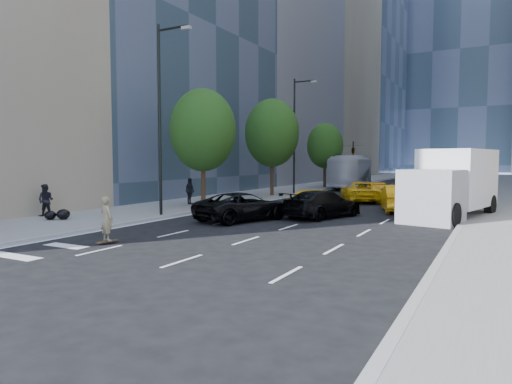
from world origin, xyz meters
The scene contains 24 objects.
ground centered at (0.00, 0.00, 0.00)m, with size 160.00×160.00×0.00m, color black.
sidewalk_left centered at (-9.00, 30.00, 0.07)m, with size 6.00×120.00×0.15m, color slate.
sidewalk_right centered at (10.00, 30.00, 0.07)m, with size 4.00×120.00×0.15m, color slate.
tower_left_mid centered at (-22.00, 42.00, 22.50)m, with size 20.00×24.00×45.00m, color slate.
tower_left_end centered at (-22.00, 92.00, 30.00)m, with size 20.00×28.00×60.00m, color #32424F.
tower_distant centered at (0.00, 120.00, 45.00)m, with size 40.00×20.00×90.00m, color #32424F.
lamp_near centered at (-6.32, 4.00, 5.81)m, with size 2.13×0.22×10.00m.
lamp_far centered at (-6.32, 22.00, 5.81)m, with size 2.13×0.22×10.00m.
tree_near centered at (-7.20, 9.00, 4.97)m, with size 4.20×4.20×7.46m.
tree_mid centered at (-7.20, 19.00, 5.32)m, with size 4.50×4.50×7.99m.
tree_far centered at (-7.20, 32.00, 4.62)m, with size 3.90×3.90×6.92m.
traffic_signal centered at (-6.40, 40.00, 4.23)m, with size 2.48×0.53×5.20m.
skateboarder centered at (-3.20, -3.00, 0.82)m, with size 0.60×0.39×1.64m, color #847452.
black_sedan_lincoln centered at (-2.00, 5.00, 0.72)m, with size 2.39×5.18×1.44m, color black.
black_sedan_mercedes centered at (1.20, 8.00, 0.73)m, with size 2.06×5.06×1.47m, color black.
taxi_a centered at (0.50, 8.71, 0.78)m, with size 1.85×4.59×1.56m, color #FFB40D.
taxi_b centered at (4.20, 12.91, 0.80)m, with size 1.70×4.87×1.60m, color #FFA70D.
taxi_c centered at (0.50, 18.00, 0.75)m, with size 2.50×5.41×1.50m, color #E0AB0B.
taxi_d centered at (1.20, 20.50, 0.69)m, with size 1.94×4.76×1.38m, color #FFA60D.
city_bus centered at (-4.80, 33.83, 1.79)m, with size 3.00×12.84×3.58m, color #B7B9BE.
box_truck centered at (7.28, 10.99, 1.86)m, with size 4.42×8.06×3.65m.
pedestrian_a centered at (-11.20, 0.52, 1.00)m, with size 0.82×0.64×1.69m, color black.
pedestrian_b centered at (-8.52, 9.37, 1.02)m, with size 1.02×0.43×1.74m, color black.
garbage_bags centered at (-9.68, 0.04, 0.40)m, with size 1.04×1.01×0.52m.
Camera 1 is at (9.47, -15.08, 3.09)m, focal length 32.00 mm.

